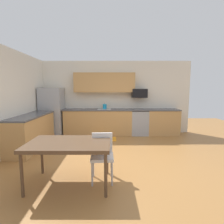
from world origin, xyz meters
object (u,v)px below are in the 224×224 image
object	(u,v)px
refrigerator	(51,112)
chair_near_table	(101,153)
oven_range	(138,122)
microwave	(139,93)
dining_table	(68,145)
kettle	(104,107)

from	to	relation	value
refrigerator	chair_near_table	xyz separation A→B (m)	(1.98, -3.22, -0.35)
oven_range	chair_near_table	bearing A→B (deg)	-109.75
microwave	chair_near_table	xyz separation A→B (m)	(-1.18, -3.40, -1.01)
microwave	dining_table	distance (m)	4.05
dining_table	kettle	distance (m)	3.56
chair_near_table	kettle	size ratio (longest dim) A/B	4.25
oven_range	kettle	distance (m)	1.39
kettle	oven_range	bearing A→B (deg)	-2.25
microwave	kettle	world-z (taller)	microwave
dining_table	kettle	bearing A→B (deg)	82.39
refrigerator	kettle	xyz separation A→B (m)	(1.89, 0.13, 0.17)
refrigerator	dining_table	bearing A→B (deg)	-67.21
microwave	dining_table	world-z (taller)	microwave
oven_range	chair_near_table	xyz separation A→B (m)	(-1.18, -3.30, 0.05)
microwave	dining_table	xyz separation A→B (m)	(-1.74, -3.56, -0.82)
refrigerator	oven_range	distance (m)	3.19
chair_near_table	oven_range	bearing A→B (deg)	70.25
microwave	refrigerator	bearing A→B (deg)	-176.74
refrigerator	chair_near_table	size ratio (longest dim) A/B	2.01
refrigerator	dining_table	xyz separation A→B (m)	(1.42, -3.38, -0.16)
oven_range	chair_near_table	size ratio (longest dim) A/B	1.07
refrigerator	microwave	bearing A→B (deg)	3.26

